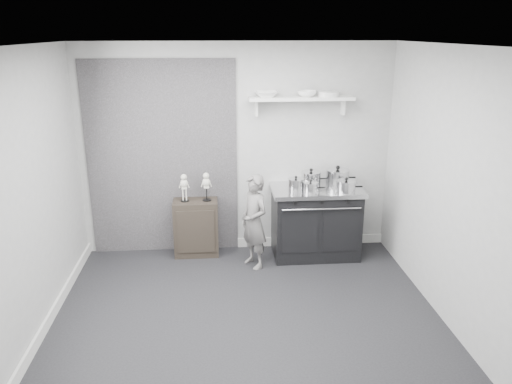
% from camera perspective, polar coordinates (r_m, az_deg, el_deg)
% --- Properties ---
extents(ground, '(4.00, 4.00, 0.00)m').
position_cam_1_polar(ground, '(5.29, -1.10, -14.20)').
color(ground, black).
rests_on(ground, ground).
extents(room_shell, '(4.02, 3.62, 2.71)m').
position_cam_1_polar(room_shell, '(4.77, -2.40, 3.64)').
color(room_shell, '#9E9E9C').
rests_on(room_shell, ground).
extents(wall_shelf, '(1.30, 0.26, 0.24)m').
position_cam_1_polar(wall_shelf, '(6.29, 5.18, 10.52)').
color(wall_shelf, white).
rests_on(wall_shelf, room_shell).
extents(stove, '(1.14, 0.71, 0.92)m').
position_cam_1_polar(stove, '(6.52, 6.79, -3.32)').
color(stove, black).
rests_on(stove, ground).
extents(side_cabinet, '(0.57, 0.33, 0.74)m').
position_cam_1_polar(side_cabinet, '(6.56, -6.85, -4.06)').
color(side_cabinet, black).
rests_on(side_cabinet, ground).
extents(child, '(0.46, 0.52, 1.18)m').
position_cam_1_polar(child, '(6.11, -0.20, -3.40)').
color(child, slate).
rests_on(child, ground).
extents(pot_front_left, '(0.28, 0.20, 0.19)m').
position_cam_1_polar(pot_front_left, '(6.19, 4.58, 0.84)').
color(pot_front_left, silver).
rests_on(pot_front_left, stove).
extents(pot_back_left, '(0.34, 0.26, 0.22)m').
position_cam_1_polar(pot_back_left, '(6.45, 6.30, 1.57)').
color(pot_back_left, silver).
rests_on(pot_back_left, stove).
extents(pot_back_right, '(0.39, 0.30, 0.26)m').
position_cam_1_polar(pot_back_right, '(6.50, 9.29, 1.70)').
color(pot_back_right, silver).
rests_on(pot_back_right, stove).
extents(pot_front_right, '(0.33, 0.24, 0.19)m').
position_cam_1_polar(pot_front_right, '(6.24, 10.25, 0.65)').
color(pot_front_right, silver).
rests_on(pot_front_right, stove).
extents(pot_front_center, '(0.27, 0.19, 0.16)m').
position_cam_1_polar(pot_front_center, '(6.16, 6.24, 0.54)').
color(pot_front_center, silver).
rests_on(pot_front_center, stove).
extents(skeleton_full, '(0.12, 0.07, 0.41)m').
position_cam_1_polar(skeleton_full, '(6.38, -8.21, 0.72)').
color(skeleton_full, beige).
rests_on(skeleton_full, side_cabinet).
extents(skeleton_torso, '(0.12, 0.08, 0.43)m').
position_cam_1_polar(skeleton_torso, '(6.36, -5.69, 0.84)').
color(skeleton_torso, beige).
rests_on(skeleton_torso, side_cabinet).
extents(bowl_large, '(0.29, 0.29, 0.07)m').
position_cam_1_polar(bowl_large, '(6.22, 1.20, 11.12)').
color(bowl_large, white).
rests_on(bowl_large, wall_shelf).
extents(bowl_small, '(0.23, 0.23, 0.07)m').
position_cam_1_polar(bowl_small, '(6.29, 5.84, 11.12)').
color(bowl_small, white).
rests_on(bowl_small, wall_shelf).
extents(plate_stack, '(0.26, 0.26, 0.06)m').
position_cam_1_polar(plate_stack, '(6.35, 8.25, 11.03)').
color(plate_stack, silver).
rests_on(plate_stack, wall_shelf).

